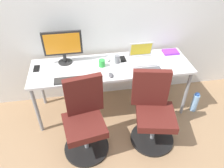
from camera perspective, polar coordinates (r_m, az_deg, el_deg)
The scene contains 17 objects.
ground_plane at distance 3.23m, azimuth -0.15°, elevation -6.20°, with size 5.28×5.28×0.00m, color #9E7A56.
back_wall at distance 2.87m, azimuth -1.54°, elevation 18.63°, with size 4.40×0.04×2.60m, color white.
desk at distance 2.80m, azimuth -0.17°, elevation 3.82°, with size 2.05×0.63×0.74m.
office_chair_left at distance 2.49m, azimuth -7.22°, elevation -9.59°, with size 0.54×0.54×0.94m.
office_chair_right at distance 2.61m, azimuth 10.79°, elevation -7.37°, with size 0.54×0.54×0.94m.
water_bottle_on_floor at distance 3.31m, azimuth 21.07°, elevation -4.52°, with size 0.09×0.09×0.31m.
desktop_monitor at distance 2.77m, azimuth -12.90°, elevation 9.95°, with size 0.48×0.18×0.43m.
open_laptop at distance 2.88m, azimuth 7.99°, elevation 7.21°, with size 0.31×0.27×0.22m.
keyboard_by_monitor at distance 2.55m, azimuth -11.32°, elevation 0.99°, with size 0.34×0.12×0.02m, color #2D2D2D.
keyboard_by_laptop at distance 2.70m, azimuth 9.42°, elevation 3.57°, with size 0.34×0.12×0.02m, color #515156.
mouse_by_monitor at distance 2.57m, azimuth -0.30°, elevation 2.39°, with size 0.06×0.10×0.03m, color #515156.
mouse_by_laptop at distance 2.86m, azimuth -1.14°, elevation 6.52°, with size 0.06×0.10×0.03m, color silver.
coffee_mug at distance 2.73m, azimuth -2.69°, elevation 5.53°, with size 0.08×0.08×0.09m, color green.
pen_cup at distance 2.80m, azimuth 1.35°, elevation 6.59°, with size 0.07×0.07×0.10m, color slate.
phone_near_monitor at distance 2.90m, azimuth 2.88°, elevation 6.66°, with size 0.07×0.14×0.01m, color black.
phone_near_laptop at distance 2.86m, azimuth -19.35°, elevation 3.89°, with size 0.07×0.14×0.01m, color black.
notebook at distance 3.15m, azimuth 15.21°, elevation 8.17°, with size 0.21×0.15×0.03m, color purple.
Camera 1 is at (-0.37, -2.29, 2.25)m, focal length 34.57 mm.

